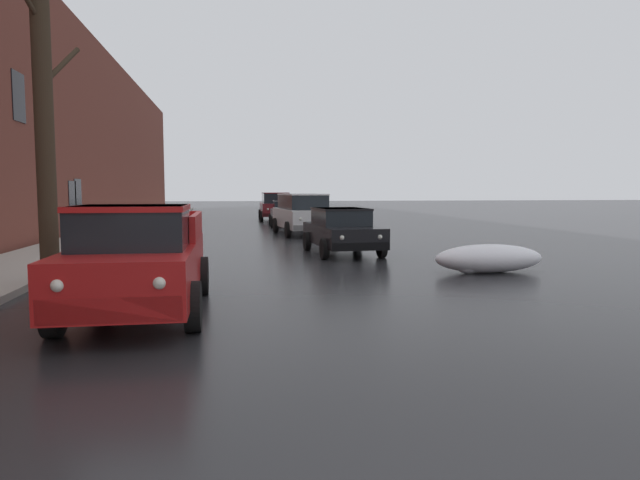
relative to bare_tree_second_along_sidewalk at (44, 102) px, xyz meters
name	(u,v)px	position (x,y,z in m)	size (l,w,h in m)	color
left_sidewalk_slab	(74,247)	(-1.63, 7.90, -3.66)	(2.63, 80.00, 0.15)	#A8A399
brick_townhouse_facade	(9,101)	(-3.45, 7.91, 1.15)	(0.63, 80.00, 9.76)	brown
snow_bank_near_corner_left	(129,232)	(-0.46, 11.55, -3.43)	(2.48, 1.00, 0.70)	white
snow_bank_along_left_kerb	(488,259)	(9.75, 0.66, -3.40)	(2.69, 1.08, 0.68)	white
snow_bank_mid_block_left	(168,220)	(0.13, 20.15, -3.39)	(2.56, 1.37, 0.68)	white
bare_tree_second_along_sidewalk	(44,102)	(0.00, 0.00, 0.00)	(1.72, 2.70, 7.14)	#382B1E
pickup_truck_red_approaching_near_lane	(139,259)	(2.18, -2.82, -2.85)	(2.09, 4.95, 1.76)	red
sedan_black_parked_kerbside_close	(342,230)	(7.04, 5.22, -2.98)	(2.11, 4.25, 1.42)	black
suv_white_parked_kerbside_mid	(302,212)	(6.75, 12.93, -2.74)	(2.43, 4.97, 1.82)	silver
sedan_grey_parked_far_down_block	(288,212)	(6.69, 19.03, -2.98)	(2.07, 4.33, 1.42)	slate
suv_maroon_queued_behind_truck	(275,205)	(6.43, 24.80, -2.74)	(2.09, 4.83, 1.82)	maroon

